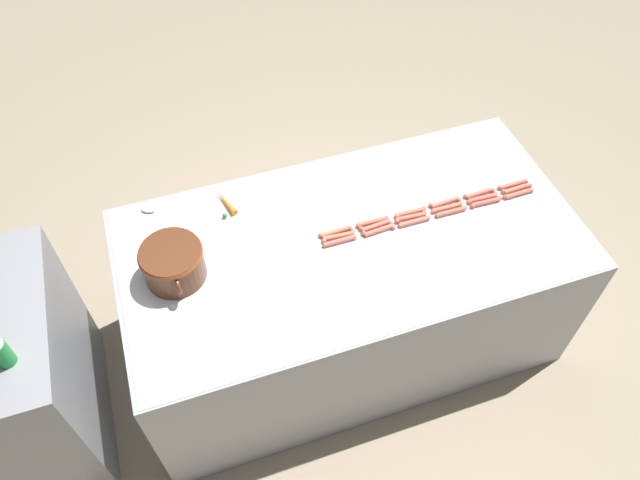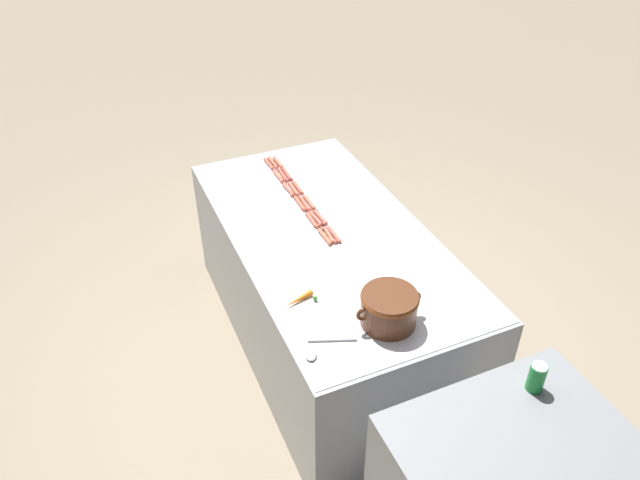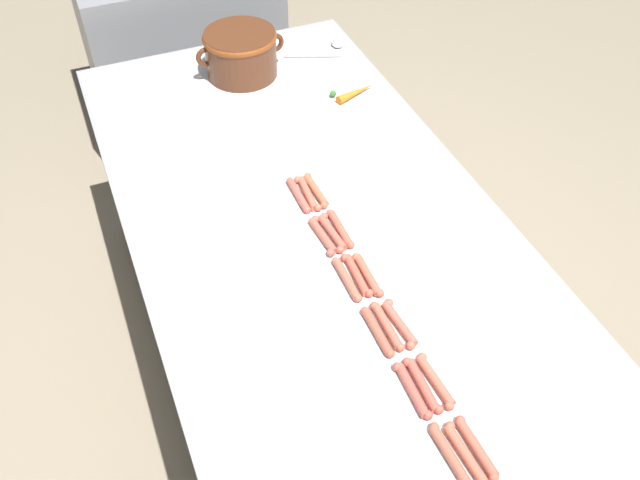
# 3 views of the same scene
# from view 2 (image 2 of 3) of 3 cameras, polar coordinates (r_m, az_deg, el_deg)

# --- Properties ---
(ground_plane) EXTENTS (20.00, 20.00, 0.00)m
(ground_plane) POSITION_cam_2_polar(r_m,az_deg,el_deg) (3.93, 0.65, -9.31)
(ground_plane) COLOR gray
(griddle_counter) EXTENTS (1.06, 2.09, 0.85)m
(griddle_counter) POSITION_cam_2_polar(r_m,az_deg,el_deg) (3.64, 0.70, -4.61)
(griddle_counter) COLOR #9EA0A5
(griddle_counter) RESTS_ON ground_plane
(hot_dog_0) EXTENTS (0.03, 0.16, 0.02)m
(hot_dog_0) POSITION_cam_2_polar(r_m,az_deg,el_deg) (4.04, -4.02, 7.38)
(hot_dog_0) COLOR #C2634B
(hot_dog_0) RESTS_ON griddle_counter
(hot_dog_1) EXTENTS (0.03, 0.16, 0.02)m
(hot_dog_1) POSITION_cam_2_polar(r_m,az_deg,el_deg) (3.90, -3.15, 6.27)
(hot_dog_1) COLOR #BF594B
(hot_dog_1) RESTS_ON griddle_counter
(hot_dog_2) EXTENTS (0.03, 0.16, 0.02)m
(hot_dog_2) POSITION_cam_2_polar(r_m,az_deg,el_deg) (3.76, -2.13, 5.02)
(hot_dog_2) COLOR #BF5D48
(hot_dog_2) RESTS_ON griddle_counter
(hot_dog_3) EXTENTS (0.02, 0.16, 0.02)m
(hot_dog_3) POSITION_cam_2_polar(r_m,az_deg,el_deg) (3.61, -1.02, 3.62)
(hot_dog_3) COLOR #C16751
(hot_dog_3) RESTS_ON griddle_counter
(hot_dog_4) EXTENTS (0.03, 0.16, 0.02)m
(hot_dog_4) POSITION_cam_2_polar(r_m,az_deg,el_deg) (3.47, 0.04, 2.18)
(hot_dog_4) COLOR #C56050
(hot_dog_4) RESTS_ON griddle_counter
(hot_dog_5) EXTENTS (0.02, 0.16, 0.02)m
(hot_dog_5) POSITION_cam_2_polar(r_m,az_deg,el_deg) (3.33, 1.35, 0.54)
(hot_dog_5) COLOR #CB6051
(hot_dog_5) RESTS_ON griddle_counter
(hot_dog_6) EXTENTS (0.03, 0.16, 0.02)m
(hot_dog_6) POSITION_cam_2_polar(r_m,az_deg,el_deg) (4.04, -4.50, 7.36)
(hot_dog_6) COLOR #CD674F
(hot_dog_6) RESTS_ON griddle_counter
(hot_dog_7) EXTENTS (0.03, 0.16, 0.02)m
(hot_dog_7) POSITION_cam_2_polar(r_m,az_deg,el_deg) (3.89, -3.53, 6.16)
(hot_dog_7) COLOR #CD5C4C
(hot_dog_7) RESTS_ON griddle_counter
(hot_dog_8) EXTENTS (0.03, 0.16, 0.02)m
(hot_dog_8) POSITION_cam_2_polar(r_m,az_deg,el_deg) (3.74, -2.52, 4.87)
(hot_dog_8) COLOR #CA664F
(hot_dog_8) RESTS_ON griddle_counter
(hot_dog_9) EXTENTS (0.03, 0.16, 0.02)m
(hot_dog_9) POSITION_cam_2_polar(r_m,az_deg,el_deg) (3.60, -1.46, 3.48)
(hot_dog_9) COLOR #C95D49
(hot_dog_9) RESTS_ON griddle_counter
(hot_dog_10) EXTENTS (0.03, 0.16, 0.02)m
(hot_dog_10) POSITION_cam_2_polar(r_m,az_deg,el_deg) (3.46, -0.40, 2.06)
(hot_dog_10) COLOR #C0614F
(hot_dog_10) RESTS_ON griddle_counter
(hot_dog_11) EXTENTS (0.03, 0.16, 0.02)m
(hot_dog_11) POSITION_cam_2_polar(r_m,az_deg,el_deg) (3.33, 0.88, 0.46)
(hot_dog_11) COLOR #C16850
(hot_dog_11) RESTS_ON griddle_counter
(hot_dog_12) EXTENTS (0.03, 0.16, 0.02)m
(hot_dog_12) POSITION_cam_2_polar(r_m,az_deg,el_deg) (4.03, -4.90, 7.24)
(hot_dog_12) COLOR #C1604C
(hot_dog_12) RESTS_ON griddle_counter
(hot_dog_13) EXTENTS (0.03, 0.16, 0.02)m
(hot_dog_13) POSITION_cam_2_polar(r_m,az_deg,el_deg) (3.88, -4.00, 6.07)
(hot_dog_13) COLOR #C86750
(hot_dog_13) RESTS_ON griddle_counter
(hot_dog_14) EXTENTS (0.03, 0.16, 0.02)m
(hot_dog_14) POSITION_cam_2_polar(r_m,az_deg,el_deg) (3.74, -3.02, 4.80)
(hot_dog_14) COLOR #C86451
(hot_dog_14) RESTS_ON griddle_counter
(hot_dog_15) EXTENTS (0.03, 0.16, 0.02)m
(hot_dog_15) POSITION_cam_2_polar(r_m,az_deg,el_deg) (3.60, -1.93, 3.47)
(hot_dog_15) COLOR #C4634C
(hot_dog_15) RESTS_ON griddle_counter
(hot_dog_16) EXTENTS (0.03, 0.16, 0.02)m
(hot_dog_16) POSITION_cam_2_polar(r_m,az_deg,el_deg) (3.45, -0.79, 1.91)
(hot_dog_16) COLOR #C65F4A
(hot_dog_16) RESTS_ON griddle_counter
(hot_dog_17) EXTENTS (0.03, 0.16, 0.02)m
(hot_dog_17) POSITION_cam_2_polar(r_m,az_deg,el_deg) (3.31, 0.45, 0.32)
(hot_dog_17) COLOR #C16848
(hot_dog_17) RESTS_ON griddle_counter
(bean_pot) EXTENTS (0.33, 0.27, 0.17)m
(bean_pot) POSITION_cam_2_polar(r_m,az_deg,el_deg) (2.76, 6.58, -6.32)
(bean_pot) COLOR #562D19
(bean_pot) RESTS_ON griddle_counter
(serving_spoon) EXTENTS (0.26, 0.13, 0.02)m
(serving_spoon) POSITION_cam_2_polar(r_m,az_deg,el_deg) (2.67, -0.17, -10.42)
(serving_spoon) COLOR #B7B7BC
(serving_spoon) RESTS_ON griddle_counter
(carrot) EXTENTS (0.18, 0.08, 0.03)m
(carrot) POSITION_cam_2_polar(r_m,az_deg,el_deg) (2.90, -2.03, -5.68)
(carrot) COLOR orange
(carrot) RESTS_ON griddle_counter
(soda_can) EXTENTS (0.07, 0.07, 0.12)m
(soda_can) POSITION_cam_2_polar(r_m,az_deg,el_deg) (2.49, 19.88, -12.16)
(soda_can) COLOR #1E8C38
(soda_can) RESTS_ON back_cabinet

